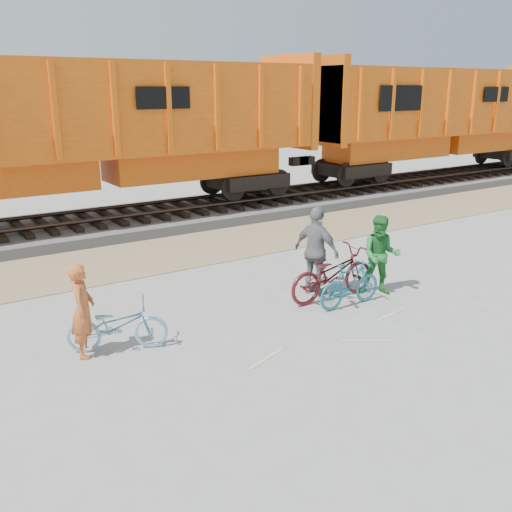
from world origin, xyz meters
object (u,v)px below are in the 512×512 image
at_px(bicycle_maroon, 332,274).
at_px(person_solo, 83,310).
at_px(hopper_car_right, 441,114).
at_px(bicycle_teal, 350,284).
at_px(person_man, 381,255).
at_px(hopper_car_center, 97,127).
at_px(bicycle_blue, 117,325).
at_px(person_woman, 316,251).

bearing_deg(bicycle_maroon, person_solo, 88.50).
bearing_deg(hopper_car_right, bicycle_teal, -146.16).
relative_size(bicycle_maroon, person_man, 1.23).
height_order(bicycle_maroon, person_solo, person_solo).
xyz_separation_m(hopper_car_right, bicycle_teal, (-13.16, -8.83, -2.56)).
xyz_separation_m(hopper_car_center, hopper_car_right, (15.00, 0.00, 0.00)).
distance_m(person_solo, person_man, 5.98).
distance_m(bicycle_blue, bicycle_teal, 4.50).
relative_size(hopper_car_right, bicycle_blue, 8.67).
relative_size(hopper_car_center, bicycle_maroon, 6.89).
xyz_separation_m(bicycle_teal, person_man, (1.00, 0.20, 0.38)).
bearing_deg(person_solo, hopper_car_right, -39.76).
bearing_deg(bicycle_blue, person_solo, 101.98).
height_order(bicycle_blue, bicycle_teal, bicycle_teal).
relative_size(bicycle_teal, bicycle_maroon, 0.73).
bearing_deg(bicycle_maroon, bicycle_teal, -176.54).
relative_size(bicycle_blue, bicycle_maroon, 0.80).
distance_m(hopper_car_center, bicycle_maroon, 8.88).
height_order(bicycle_teal, person_woman, person_woman).
xyz_separation_m(bicycle_maroon, person_solo, (-4.94, 0.24, 0.23)).
relative_size(bicycle_maroon, person_woman, 1.10).
bearing_deg(hopper_car_center, person_woman, -77.79).
bearing_deg(bicycle_teal, bicycle_blue, 81.90).
bearing_deg(person_woman, hopper_car_right, -71.88).
height_order(hopper_car_right, bicycle_teal, hopper_car_right).
xyz_separation_m(bicycle_teal, person_solo, (-4.96, 0.74, 0.32)).
xyz_separation_m(person_man, person_woman, (-1.12, 0.70, 0.09)).
xyz_separation_m(hopper_car_right, person_man, (-12.16, -8.63, -2.18)).
bearing_deg(bicycle_maroon, person_woman, 15.27).
relative_size(bicycle_teal, person_solo, 0.97).
height_order(hopper_car_right, person_solo, hopper_car_right).
distance_m(hopper_car_right, person_solo, 19.97).
bearing_deg(person_solo, bicycle_blue, -75.13).
distance_m(hopper_car_center, bicycle_teal, 9.37).
bearing_deg(bicycle_blue, hopper_car_right, -41.78).
bearing_deg(bicycle_blue, bicycle_maroon, -68.48).
xyz_separation_m(bicycle_blue, bicycle_teal, (4.46, -0.64, 0.02)).
height_order(hopper_car_center, person_solo, hopper_car_center).
height_order(hopper_car_right, person_man, hopper_car_right).
bearing_deg(person_woman, person_man, -134.67).
distance_m(bicycle_blue, person_woman, 4.37).
height_order(hopper_car_center, bicycle_teal, hopper_car_center).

